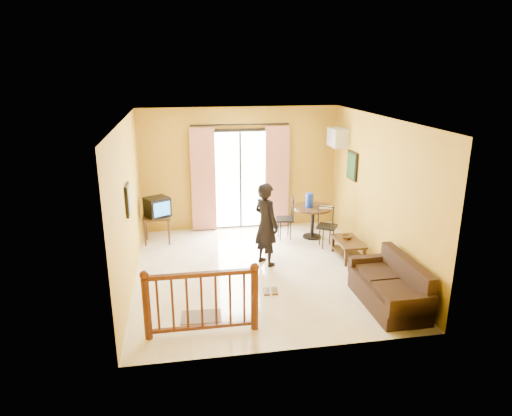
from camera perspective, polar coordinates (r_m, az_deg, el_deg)
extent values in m
plane|color=beige|center=(8.56, 0.37, -7.90)|extent=(5.00, 5.00, 0.00)
plane|color=white|center=(7.79, 0.41, 11.08)|extent=(5.00, 5.00, 0.00)
plane|color=#B78C23|center=(10.46, -2.02, 4.89)|extent=(4.50, 0.00, 4.50)
plane|color=#B78C23|center=(5.76, 4.76, -5.68)|extent=(4.50, 0.00, 4.50)
plane|color=#B78C23|center=(8.00, -15.69, 0.35)|extent=(0.00, 5.00, 5.00)
plane|color=#B78C23|center=(8.73, 15.09, 1.80)|extent=(0.00, 5.00, 5.00)
cube|color=black|center=(10.50, -1.99, 3.54)|extent=(1.34, 0.03, 2.34)
cube|color=white|center=(10.47, -1.97, 3.50)|extent=(1.20, 0.04, 2.20)
cube|color=black|center=(10.45, -1.95, 3.47)|extent=(0.04, 0.02, 2.20)
cube|color=beige|center=(10.33, -6.61, 3.49)|extent=(0.55, 0.08, 2.35)
cube|color=beige|center=(10.55, 2.66, 3.88)|extent=(0.55, 0.08, 2.35)
cylinder|color=black|center=(10.19, -2.00, 10.38)|extent=(2.20, 0.04, 0.04)
cube|color=black|center=(9.95, -12.33, -1.11)|extent=(0.59, 0.49, 0.04)
cylinder|color=black|center=(9.88, -13.70, -3.11)|extent=(0.04, 0.04, 0.57)
cylinder|color=black|center=(9.85, -10.84, -2.97)|extent=(0.04, 0.04, 0.57)
cylinder|color=black|center=(10.25, -13.57, -2.35)|extent=(0.04, 0.04, 0.57)
cylinder|color=black|center=(10.22, -10.82, -2.22)|extent=(0.04, 0.04, 0.57)
cube|color=black|center=(9.88, -12.24, 0.15)|extent=(0.60, 0.59, 0.41)
cube|color=#257DDE|center=(9.70, -11.67, -0.14)|extent=(0.33, 0.19, 0.29)
cube|color=black|center=(7.76, -15.70, 1.00)|extent=(0.04, 0.42, 0.52)
cube|color=#615C53|center=(7.76, -15.51, 1.01)|extent=(0.01, 0.34, 0.44)
cylinder|color=black|center=(10.05, 7.13, 0.01)|extent=(0.84, 0.84, 0.04)
cylinder|color=black|center=(10.15, 7.05, -1.83)|extent=(0.08, 0.08, 0.68)
cylinder|color=black|center=(10.26, 6.99, -3.55)|extent=(0.41, 0.41, 0.03)
cylinder|color=#132FB7|center=(9.99, 6.69, 0.97)|extent=(0.17, 0.17, 0.31)
cube|color=beige|center=(10.02, 8.72, 0.08)|extent=(0.32, 0.26, 0.02)
cube|color=silver|center=(10.29, 10.17, 8.67)|extent=(0.30, 0.60, 0.40)
cube|color=gray|center=(10.24, 9.37, 8.67)|extent=(0.02, 0.56, 0.36)
cube|color=black|center=(9.82, 11.94, 5.20)|extent=(0.04, 0.50, 0.60)
cube|color=black|center=(9.81, 11.80, 5.20)|extent=(0.01, 0.42, 0.52)
cube|color=black|center=(9.18, 11.50, -4.11)|extent=(0.46, 0.83, 0.04)
cube|color=black|center=(9.26, 11.41, -5.49)|extent=(0.42, 0.79, 0.03)
cube|color=black|center=(8.86, 11.16, -6.10)|extent=(0.05, 0.05, 0.35)
cube|color=black|center=(8.99, 13.37, -5.89)|extent=(0.05, 0.05, 0.35)
cube|color=black|center=(9.50, 9.61, -4.38)|extent=(0.05, 0.05, 0.35)
cube|color=black|center=(9.62, 11.69, -4.22)|extent=(0.05, 0.05, 0.35)
imported|color=#4F391B|center=(9.25, 11.29, -3.58)|extent=(0.21, 0.21, 0.06)
cube|color=black|center=(7.65, 16.16, -10.30)|extent=(0.77, 1.51, 0.37)
cube|color=black|center=(7.63, 18.28, -7.84)|extent=(0.19, 1.50, 0.52)
cube|color=black|center=(6.99, 18.89, -11.43)|extent=(0.75, 0.16, 0.28)
cube|color=black|center=(8.16, 14.09, -6.74)|extent=(0.75, 0.16, 0.28)
cube|color=black|center=(7.27, 17.07, -9.98)|extent=(0.52, 0.62, 0.09)
cube|color=black|center=(7.80, 14.95, -7.88)|extent=(0.52, 0.62, 0.09)
imported|color=black|center=(8.59, 1.26, -2.04)|extent=(0.63, 0.70, 1.60)
cylinder|color=#471E0F|center=(6.57, -13.49, -12.18)|extent=(0.11, 0.11, 0.92)
cylinder|color=#471E0F|center=(6.62, -0.18, -11.43)|extent=(0.11, 0.11, 0.92)
sphere|color=#471E0F|center=(6.34, -13.81, -8.16)|extent=(0.13, 0.13, 0.13)
sphere|color=#471E0F|center=(6.39, -0.18, -7.42)|extent=(0.13, 0.13, 0.13)
cube|color=#471E0F|center=(6.34, -6.95, -8.25)|extent=(1.55, 0.08, 0.06)
cube|color=#471E0F|center=(6.74, -6.69, -14.56)|extent=(1.55, 0.06, 0.05)
cube|color=#61554D|center=(7.16, -6.85, -13.35)|extent=(0.62, 0.43, 0.02)
cube|color=#4F391B|center=(7.81, 1.30, -10.40)|extent=(0.13, 0.26, 0.03)
cube|color=#4F391B|center=(7.83, 2.33, -10.31)|extent=(0.13, 0.26, 0.03)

